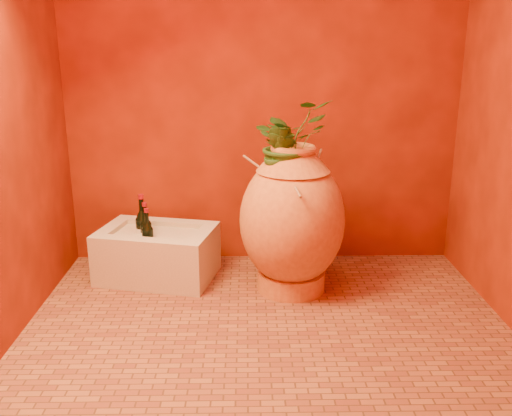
{
  "coord_description": "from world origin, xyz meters",
  "views": [
    {
      "loc": [
        -0.1,
        -2.63,
        1.43
      ],
      "look_at": [
        -0.05,
        0.35,
        0.54
      ],
      "focal_mm": 40.0,
      "sensor_mm": 36.0,
      "label": 1
    }
  ],
  "objects_px": {
    "wine_bottle_b": "(143,230)",
    "wine_bottle_c": "(146,234)",
    "amphora": "(292,220)",
    "stone_basin": "(158,254)",
    "wall_tap": "(276,159)",
    "wine_bottle_a": "(148,239)"
  },
  "relations": [
    {
      "from": "wine_bottle_a",
      "to": "wine_bottle_c",
      "type": "distance_m",
      "value": 0.08
    },
    {
      "from": "amphora",
      "to": "stone_basin",
      "type": "xyz_separation_m",
      "value": [
        -0.81,
        0.19,
        -0.28
      ]
    },
    {
      "from": "amphora",
      "to": "wall_tap",
      "type": "distance_m",
      "value": 0.52
    },
    {
      "from": "stone_basin",
      "to": "wine_bottle_b",
      "type": "relative_size",
      "value": 2.18
    },
    {
      "from": "stone_basin",
      "to": "wall_tap",
      "type": "distance_m",
      "value": 0.95
    },
    {
      "from": "stone_basin",
      "to": "wine_bottle_c",
      "type": "xyz_separation_m",
      "value": [
        -0.06,
        0.0,
        0.13
      ]
    },
    {
      "from": "amphora",
      "to": "wine_bottle_a",
      "type": "relative_size",
      "value": 2.95
    },
    {
      "from": "wine_bottle_c",
      "to": "amphora",
      "type": "bearing_deg",
      "value": -12.24
    },
    {
      "from": "wine_bottle_b",
      "to": "wine_bottle_c",
      "type": "distance_m",
      "value": 0.04
    },
    {
      "from": "wine_bottle_a",
      "to": "wine_bottle_c",
      "type": "relative_size",
      "value": 0.95
    },
    {
      "from": "wine_bottle_b",
      "to": "wine_bottle_c",
      "type": "height_order",
      "value": "wine_bottle_b"
    },
    {
      "from": "wine_bottle_b",
      "to": "wine_bottle_c",
      "type": "relative_size",
      "value": 1.14
    },
    {
      "from": "stone_basin",
      "to": "amphora",
      "type": "bearing_deg",
      "value": -12.89
    },
    {
      "from": "stone_basin",
      "to": "wall_tap",
      "type": "xyz_separation_m",
      "value": [
        0.74,
        0.26,
        0.54
      ]
    },
    {
      "from": "wine_bottle_a",
      "to": "wall_tap",
      "type": "bearing_deg",
      "value": 23.12
    },
    {
      "from": "amphora",
      "to": "wine_bottle_b",
      "type": "xyz_separation_m",
      "value": [
        -0.9,
        0.21,
        -0.13
      ]
    },
    {
      "from": "wine_bottle_c",
      "to": "wine_bottle_a",
      "type": "bearing_deg",
      "value": -73.08
    },
    {
      "from": "stone_basin",
      "to": "wine_bottle_c",
      "type": "relative_size",
      "value": 2.49
    },
    {
      "from": "amphora",
      "to": "wine_bottle_c",
      "type": "relative_size",
      "value": 2.81
    },
    {
      "from": "stone_basin",
      "to": "wine_bottle_a",
      "type": "height_order",
      "value": "wine_bottle_a"
    },
    {
      "from": "stone_basin",
      "to": "wall_tap",
      "type": "height_order",
      "value": "wall_tap"
    },
    {
      "from": "amphora",
      "to": "stone_basin",
      "type": "bearing_deg",
      "value": 167.11
    }
  ]
}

